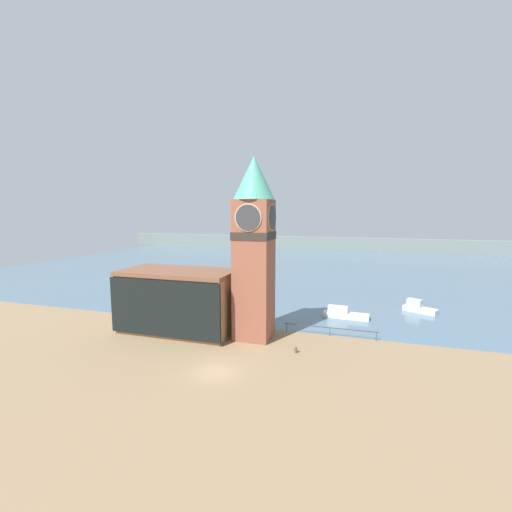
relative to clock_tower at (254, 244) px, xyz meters
name	(u,v)px	position (x,y,z in m)	size (l,w,h in m)	color
ground_plane	(216,371)	(-0.74, -9.67, -11.35)	(160.00, 160.00, 0.00)	#846B4C
water	(315,263)	(-0.74, 63.36, -11.36)	(160.00, 120.00, 0.00)	slate
far_shoreline	(328,243)	(-0.74, 103.36, -8.85)	(180.00, 3.00, 5.00)	slate
pier_railing	(330,328)	(8.76, 3.11, -10.40)	(11.34, 0.08, 1.09)	#333338
clock_tower	(254,244)	(0.00, 0.00, 0.00)	(4.82, 4.82, 21.42)	brown
pier_building	(179,301)	(-9.89, -0.56, -7.41)	(14.48, 7.47, 7.86)	#9E754C
boat_near	(344,314)	(10.00, 11.17, -10.76)	(6.45, 2.01, 1.64)	silver
boat_far	(418,307)	(20.72, 17.63, -10.69)	(4.95, 3.68, 1.86)	silver
mooring_bollard_near	(296,349)	(5.70, -3.12, -10.97)	(0.32, 0.32, 0.72)	brown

